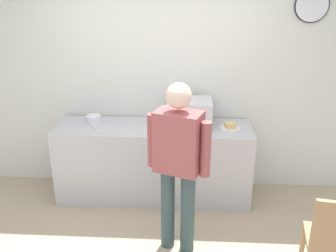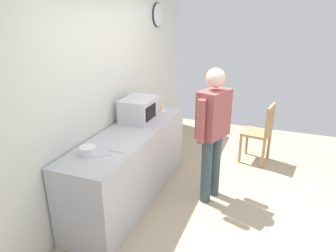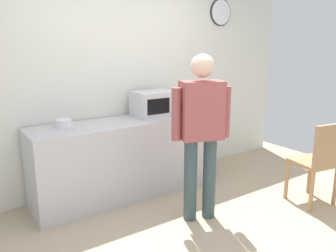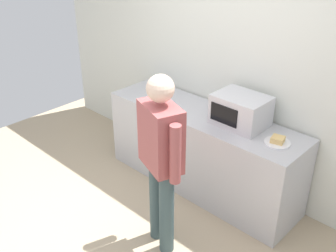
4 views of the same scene
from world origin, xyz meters
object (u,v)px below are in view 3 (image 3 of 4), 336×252
Objects in this scene: sandwich_plate at (188,111)px; fork_utensil at (86,129)px; microwave at (154,104)px; salad_bowl at (64,123)px; spoon_utensil at (71,129)px; person_standing at (201,126)px; wooden_chair at (319,160)px.

fork_utensil is (-1.41, -0.13, -0.02)m from sandwich_plate.
microwave is 0.98m from fork_utensil.
fork_utensil is at bearing -57.05° from salad_bowl.
person_standing is (0.99, -0.89, 0.07)m from spoon_utensil.
sandwich_plate is 1.41m from fork_utensil.
microwave is at bearing 127.74° from wooden_chair.
spoon_utensil is at bearing -174.22° from microwave.
microwave reaches higher than wooden_chair.
wooden_chair reaches higher than spoon_utensil.
spoon_utensil is at bearing 144.44° from fork_utensil.
fork_utensil is 0.10× the size of person_standing.
salad_bowl reaches higher than spoon_utensil.
microwave is at bearing -1.93° from salad_bowl.
fork_utensil is at bearing 136.98° from person_standing.
sandwich_plate is at bearing -9.33° from microwave.
wooden_chair is at bearing -31.81° from spoon_utensil.
person_standing is at bearing -95.25° from microwave.
person_standing is at bearing -43.02° from fork_utensil.
person_standing is (-0.55, -0.93, 0.06)m from sandwich_plate.
salad_bowl reaches higher than wooden_chair.
wooden_chair is at bearing -52.26° from microwave.
salad_bowl reaches higher than sandwich_plate.
fork_utensil is at bearing -174.84° from sandwich_plate.
fork_utensil is at bearing -167.97° from microwave.
fork_utensil is 0.16m from spoon_utensil.
salad_bowl is at bearing 122.95° from fork_utensil.
person_standing is 1.76× the size of wooden_chair.
salad_bowl is at bearing 99.71° from spoon_utensil.
sandwich_plate reaches higher than wooden_chair.
person_standing is (0.86, -0.80, 0.07)m from fork_utensil.
salad_bowl is 0.97× the size of spoon_utensil.
salad_bowl is (-1.10, 0.04, -0.11)m from microwave.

